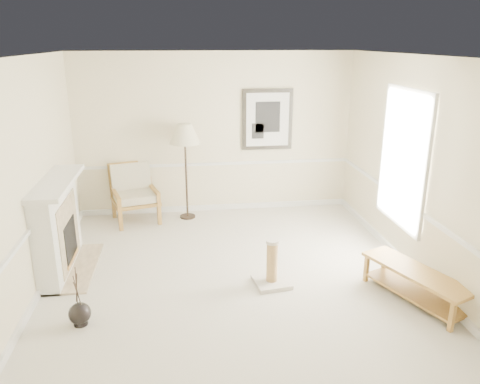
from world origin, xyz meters
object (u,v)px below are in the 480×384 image
at_px(floor_lamp, 185,136).
at_px(bench, 415,281).
at_px(armchair, 133,190).
at_px(scratching_post, 272,270).
at_px(floor_vase, 80,314).

bearing_deg(floor_lamp, bench, -50.03).
height_order(armchair, bench, armchair).
bearing_deg(scratching_post, floor_vase, -164.98).
height_order(bench, scratching_post, scratching_post).
relative_size(armchair, scratching_post, 1.59).
bearing_deg(bench, armchair, 138.01).
distance_m(bench, scratching_post, 1.78).
distance_m(floor_vase, armchair, 3.32).
bearing_deg(floor_vase, floor_lamp, 68.22).
bearing_deg(bench, scratching_post, 159.37).
relative_size(armchair, bench, 0.67).
distance_m(floor_vase, scratching_post, 2.41).
height_order(floor_vase, armchair, armchair).
bearing_deg(bench, floor_vase, 179.97).
relative_size(floor_lamp, scratching_post, 2.70).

